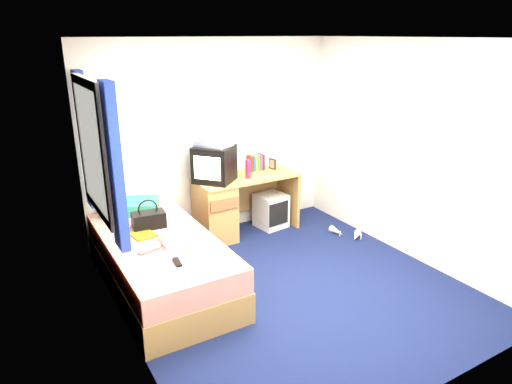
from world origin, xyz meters
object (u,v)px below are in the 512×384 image
storage_cube (271,211)px  picture_frame (272,164)px  pink_water_bottle (248,170)px  colour_swatch_fan (190,253)px  handbag (149,219)px  aerosol_can (235,170)px  crt_tv (214,164)px  magazine (142,234)px  white_heels (346,234)px  remote_control (177,262)px  water_bottle (149,248)px  bed (162,264)px  pillow (132,206)px  vcr (214,143)px  towel (177,237)px  desk (227,205)px

storage_cube → picture_frame: (0.09, 0.12, 0.60)m
picture_frame → pink_water_bottle: size_ratio=0.65×
colour_swatch_fan → handbag: bearing=100.0°
aerosol_can → handbag: 1.39m
crt_tv → magazine: (-1.10, -0.62, -0.42)m
handbag → magazine: (-0.12, -0.14, -0.08)m
white_heels → remote_control: bearing=-167.4°
water_bottle → storage_cube: bearing=26.6°
colour_swatch_fan → white_heels: 2.37m
picture_frame → handbag: size_ratio=0.40×
bed → pillow: bearing=92.0°
aerosol_can → pink_water_bottle: bearing=-49.3°
storage_cube → pillow: bearing=170.3°
storage_cube → remote_control: size_ratio=2.78×
vcr → remote_control: 1.82m
towel → magazine: (-0.25, 0.32, -0.04)m
towel → bed: bearing=130.7°
colour_swatch_fan → white_heels: colour_swatch_fan is taller
vcr → white_heels: vcr is taller
colour_swatch_fan → picture_frame: bearing=37.6°
white_heels → desk: bearing=147.7°
desk → handbag: handbag is taller
picture_frame → white_heels: picture_frame is taller
desk → white_heels: 1.55m
vcr → aerosol_can: vcr is taller
picture_frame → colour_swatch_fan: size_ratio=0.64×
crt_tv → towel: (-0.85, -0.94, -0.38)m
desk → water_bottle: (-1.31, -1.00, 0.17)m
storage_cube → magazine: magazine is taller
vcr → white_heels: 2.02m
picture_frame → water_bottle: 2.32m
water_bottle → handbag: bearing=71.9°
pillow → handbag: bearing=-86.8°
colour_swatch_fan → vcr: bearing=55.7°
crt_tv → magazine: size_ratio=2.11×
aerosol_can → handbag: (-1.28, -0.51, -0.21)m
desk → pink_water_bottle: (0.26, -0.09, 0.45)m
water_bottle → white_heels: water_bottle is taller
bed → towel: 0.38m
pillow → white_heels: bearing=-19.4°
pillow → colour_swatch_fan: (0.16, -1.29, -0.06)m
storage_cube → crt_tv: crt_tv is taller
handbag → water_bottle: size_ratio=1.73×
pink_water_bottle → magazine: 1.63m
handbag → water_bottle: (-0.17, -0.53, -0.05)m
pillow → white_heels: 2.65m
crt_tv → pink_water_bottle: size_ratio=2.74×
aerosol_can → water_bottle: bearing=-144.3°
pink_water_bottle → magazine: pink_water_bottle is taller
pink_water_bottle → handbag: 1.46m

